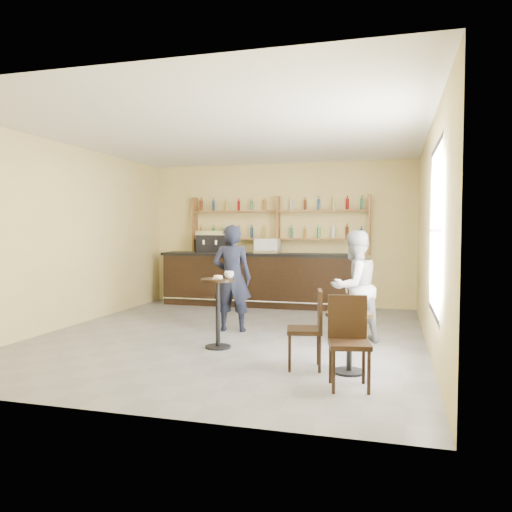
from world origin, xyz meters
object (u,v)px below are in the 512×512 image
(pastry_case, at_px, (268,246))
(cafe_table, at_px, (349,343))
(pedestal_table, at_px, (218,313))
(patron_second, at_px, (354,287))
(man_main, at_px, (232,278))
(chair_south, at_px, (349,343))
(espresso_machine, at_px, (213,242))
(chair_west, at_px, (304,329))
(bar_counter, at_px, (258,280))

(pastry_case, distance_m, cafe_table, 5.32)
(pedestal_table, bearing_deg, patron_second, 23.98)
(man_main, bearing_deg, chair_south, 122.98)
(espresso_machine, xyz_separation_m, chair_west, (2.93, -4.70, -0.95))
(pastry_case, relative_size, patron_second, 0.32)
(bar_counter, height_order, patron_second, patron_second)
(bar_counter, height_order, chair_west, bar_counter)
(bar_counter, distance_m, espresso_machine, 1.35)
(patron_second, bearing_deg, man_main, -55.81)
(espresso_machine, xyz_separation_m, cafe_table, (3.48, -4.75, -1.07))
(pedestal_table, xyz_separation_m, chair_south, (1.99, -1.37, -0.01))
(espresso_machine, height_order, cafe_table, espresso_machine)
(pedestal_table, relative_size, patron_second, 0.59)
(pedestal_table, xyz_separation_m, man_main, (-0.18, 1.20, 0.39))
(pastry_case, distance_m, man_main, 2.81)
(chair_west, relative_size, patron_second, 0.57)
(espresso_machine, relative_size, cafe_table, 0.95)
(pedestal_table, bearing_deg, chair_south, -34.65)
(bar_counter, height_order, pastry_case, pastry_case)
(man_main, height_order, chair_south, man_main)
(pastry_case, bearing_deg, espresso_machine, 175.01)
(espresso_machine, relative_size, pedestal_table, 0.69)
(man_main, height_order, chair_west, man_main)
(espresso_machine, relative_size, patron_second, 0.41)
(pastry_case, relative_size, cafe_table, 0.74)
(pastry_case, height_order, pedestal_table, pastry_case)
(espresso_machine, xyz_separation_m, pedestal_table, (1.54, -3.97, -0.93))
(espresso_machine, bearing_deg, chair_west, -63.21)
(patron_second, bearing_deg, chair_south, 47.30)
(bar_counter, bearing_deg, pastry_case, 0.00)
(pastry_case, relative_size, pedestal_table, 0.54)
(chair_west, bearing_deg, man_main, -151.97)
(pedestal_table, bearing_deg, man_main, 98.44)
(espresso_machine, distance_m, chair_west, 5.61)
(bar_counter, xyz_separation_m, cafe_table, (2.42, -4.75, -0.23))
(cafe_table, xyz_separation_m, chair_west, (-0.55, 0.05, 0.12))
(pedestal_table, height_order, chair_south, pedestal_table)
(bar_counter, distance_m, patron_second, 3.93)
(chair_west, bearing_deg, patron_second, 151.58)
(bar_counter, xyz_separation_m, pastry_case, (0.22, 0.00, 0.76))
(cafe_table, bearing_deg, man_main, 137.00)
(patron_second, bearing_deg, pastry_case, -101.50)
(pastry_case, xyz_separation_m, chair_west, (1.65, -4.70, -0.86))
(chair_south, height_order, patron_second, patron_second)
(pedestal_table, distance_m, patron_second, 2.08)
(espresso_machine, bearing_deg, pedestal_table, -73.97)
(espresso_machine, distance_m, pastry_case, 1.28)
(pastry_case, distance_m, patron_second, 3.83)
(espresso_machine, bearing_deg, bar_counter, -5.14)
(pedestal_table, xyz_separation_m, patron_second, (1.87, 0.83, 0.35))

